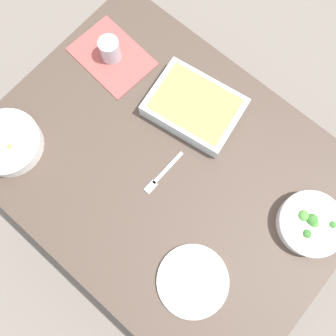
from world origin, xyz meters
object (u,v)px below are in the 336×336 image
(stew_bowl, at_px, (7,143))
(side_plate, at_px, (193,281))
(baking_dish, at_px, (194,107))
(drink_cup, at_px, (110,51))
(fork_on_table, at_px, (161,175))
(broccoli_bowl, at_px, (311,224))
(spoon_by_stew, at_px, (6,157))

(stew_bowl, distance_m, side_plate, 0.74)
(baking_dish, distance_m, side_plate, 0.56)
(drink_cup, bearing_deg, stew_bowl, -93.07)
(baking_dish, relative_size, drink_cup, 3.89)
(side_plate, distance_m, fork_on_table, 0.34)
(broccoli_bowl, distance_m, baking_dish, 0.52)
(side_plate, relative_size, fork_on_table, 1.24)
(drink_cup, distance_m, spoon_by_stew, 0.51)
(drink_cup, distance_m, side_plate, 0.82)
(baking_dish, distance_m, drink_cup, 0.36)
(side_plate, bearing_deg, spoon_by_stew, -171.62)
(broccoli_bowl, bearing_deg, baking_dish, 173.03)
(stew_bowl, distance_m, baking_dish, 0.63)
(fork_on_table, bearing_deg, stew_bowl, -150.49)
(drink_cup, bearing_deg, spoon_by_stew, -90.91)
(baking_dish, bearing_deg, fork_on_table, -74.97)
(side_plate, xyz_separation_m, spoon_by_stew, (-0.72, -0.11, -0.00))
(drink_cup, bearing_deg, fork_on_table, -26.79)
(side_plate, distance_m, spoon_by_stew, 0.73)
(broccoli_bowl, height_order, drink_cup, drink_cup)
(spoon_by_stew, bearing_deg, baking_dish, 55.87)
(fork_on_table, bearing_deg, broccoli_bowl, 21.71)
(drink_cup, bearing_deg, side_plate, -29.31)
(side_plate, bearing_deg, drink_cup, 150.69)
(baking_dish, relative_size, fork_on_table, 1.86)
(baking_dish, xyz_separation_m, fork_on_table, (0.07, -0.24, -0.03))
(stew_bowl, xyz_separation_m, fork_on_table, (0.45, 0.25, -0.03))
(baking_dish, xyz_separation_m, side_plate, (0.36, -0.43, -0.03))
(stew_bowl, distance_m, broccoli_bowl, 1.00)
(spoon_by_stew, height_order, fork_on_table, spoon_by_stew)
(drink_cup, xyz_separation_m, side_plate, (0.71, -0.40, -0.03))
(broccoli_bowl, relative_size, baking_dish, 0.63)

